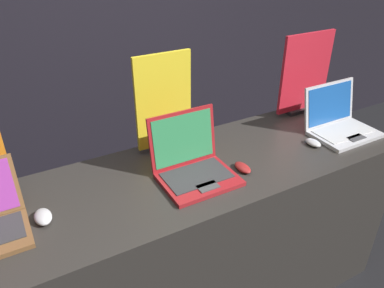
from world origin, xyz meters
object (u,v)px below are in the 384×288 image
at_px(laptop_middle, 192,163).
at_px(mouse_middle, 243,168).
at_px(promo_stand_middle, 164,105).
at_px(promo_stand_back, 305,76).
at_px(mouse_front, 43,217).
at_px(laptop_back, 339,122).
at_px(mouse_back, 313,143).

height_order(laptop_middle, mouse_middle, laptop_middle).
distance_m(promo_stand_middle, promo_stand_back, 0.96).
bearing_deg(promo_stand_middle, promo_stand_back, -0.64).
xyz_separation_m(laptop_middle, promo_stand_middle, (0.00, 0.30, 0.18)).
xyz_separation_m(mouse_front, promo_stand_back, (1.64, 0.28, 0.22)).
bearing_deg(mouse_middle, mouse_front, 174.35).
relative_size(laptop_back, mouse_back, 3.84).
xyz_separation_m(mouse_middle, promo_stand_middle, (-0.24, 0.39, 0.23)).
distance_m(mouse_middle, promo_stand_back, 0.84).
bearing_deg(mouse_middle, promo_stand_middle, 121.38).
bearing_deg(mouse_front, mouse_middle, -5.65).
bearing_deg(mouse_middle, promo_stand_back, 27.51).
height_order(laptop_middle, promo_stand_back, promo_stand_back).
distance_m(mouse_middle, laptop_back, 0.72).
height_order(mouse_front, laptop_back, laptop_back).
xyz_separation_m(laptop_middle, promo_stand_back, (0.96, 0.29, 0.18)).
xyz_separation_m(mouse_front, laptop_middle, (0.69, -0.01, 0.05)).
distance_m(mouse_front, mouse_back, 1.40).
bearing_deg(laptop_back, mouse_back, -168.36).
distance_m(mouse_front, mouse_middle, 0.93).
bearing_deg(promo_stand_back, mouse_back, -123.46).
distance_m(mouse_front, laptop_back, 1.64).
relative_size(laptop_middle, mouse_middle, 3.22).
bearing_deg(laptop_middle, promo_stand_back, 16.98).
bearing_deg(laptop_middle, mouse_front, 179.34).
distance_m(laptop_middle, promo_stand_back, 1.01).
relative_size(promo_stand_middle, laptop_back, 1.38).
xyz_separation_m(mouse_middle, mouse_back, (0.48, 0.01, 0.00)).
relative_size(laptop_middle, laptop_back, 0.93).
height_order(promo_stand_middle, mouse_back, promo_stand_middle).
bearing_deg(laptop_back, mouse_front, 178.98).
xyz_separation_m(mouse_front, mouse_middle, (0.92, -0.09, -0.01)).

